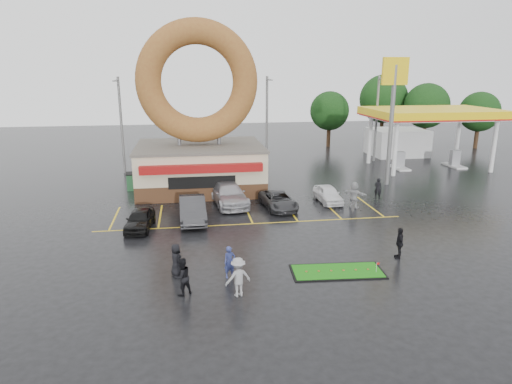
{
  "coord_description": "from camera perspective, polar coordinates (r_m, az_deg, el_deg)",
  "views": [
    {
      "loc": [
        -4.01,
        -24.2,
        9.67
      ],
      "look_at": [
        0.16,
        3.1,
        2.2
      ],
      "focal_mm": 32.0,
      "sensor_mm": 36.0,
      "label": 1
    }
  ],
  "objects": [
    {
      "name": "gas_station",
      "position": [
        51.48,
        19.36,
        7.63
      ],
      "size": [
        12.3,
        13.65,
        5.9
      ],
      "color": "silver",
      "rests_on": "ground"
    },
    {
      "name": "streetlight_mid",
      "position": [
        46.09,
        1.38,
        9.04
      ],
      "size": [
        0.4,
        2.21,
        9.0
      ],
      "color": "slate",
      "rests_on": "ground"
    },
    {
      "name": "streetlight_left",
      "position": [
        44.79,
        -16.5,
        8.26
      ],
      "size": [
        0.4,
        2.21,
        9.0
      ],
      "color": "slate",
      "rests_on": "ground"
    },
    {
      "name": "person_blue",
      "position": [
        21.99,
        -3.31,
        -8.74
      ],
      "size": [
        0.64,
        0.5,
        1.56
      ],
      "primitive_type": "imported",
      "rotation": [
        0.0,
        0.0,
        0.25
      ],
      "color": "navy",
      "rests_on": "ground"
    },
    {
      "name": "putting_green",
      "position": [
        23.13,
        10.13,
        -9.74
      ],
      "size": [
        4.65,
        2.26,
        0.57
      ],
      "color": "black",
      "rests_on": "ground"
    },
    {
      "name": "person_bystander",
      "position": [
        22.47,
        -9.97,
        -8.36
      ],
      "size": [
        0.79,
        0.92,
        1.6
      ],
      "primitive_type": "imported",
      "rotation": [
        0.0,
        0.0,
        2.0
      ],
      "color": "black",
      "rests_on": "ground"
    },
    {
      "name": "dumpster",
      "position": [
        39.11,
        -14.53,
        1.31
      ],
      "size": [
        1.91,
        1.38,
        1.3
      ],
      "primitive_type": "cube",
      "rotation": [
        0.0,
        0.0,
        0.1
      ],
      "color": "#1C4927",
      "rests_on": "ground"
    },
    {
      "name": "ground",
      "position": [
        26.37,
        0.67,
        -6.38
      ],
      "size": [
        120.0,
        120.0,
        0.0
      ],
      "primitive_type": "plane",
      "color": "black",
      "rests_on": "ground"
    },
    {
      "name": "car_black",
      "position": [
        29.3,
        -14.32,
        -3.32
      ],
      "size": [
        1.91,
        3.87,
        1.27
      ],
      "primitive_type": "imported",
      "rotation": [
        0.0,
        0.0,
        -0.12
      ],
      "color": "black",
      "rests_on": "ground"
    },
    {
      "name": "tree_far_d",
      "position": [
        59.24,
        9.18,
        9.97
      ],
      "size": [
        4.9,
        4.9,
        7.0
      ],
      "color": "#332114",
      "rests_on": "ground"
    },
    {
      "name": "shell_sign",
      "position": [
        40.07,
        16.77,
        11.23
      ],
      "size": [
        2.2,
        0.36,
        10.6
      ],
      "color": "slate",
      "rests_on": "ground"
    },
    {
      "name": "car_dgrey",
      "position": [
        30.14,
        -7.94,
        -2.16
      ],
      "size": [
        1.77,
        4.81,
        1.57
      ],
      "primitive_type": "imported",
      "rotation": [
        0.0,
        0.0,
        0.02
      ],
      "color": "#303033",
      "rests_on": "ground"
    },
    {
      "name": "person_walker_far",
      "position": [
        36.25,
        15.0,
        0.44
      ],
      "size": [
        0.7,
        0.63,
        1.6
      ],
      "primitive_type": "imported",
      "rotation": [
        0.0,
        0.0,
        2.6
      ],
      "color": "black",
      "rests_on": "ground"
    },
    {
      "name": "tree_far_c",
      "position": [
        63.87,
        15.66,
        11.15
      ],
      "size": [
        6.3,
        6.3,
        9.0
      ],
      "color": "#332114",
      "rests_on": "ground"
    },
    {
      "name": "tree_far_b",
      "position": [
        63.63,
        26.16,
        8.98
      ],
      "size": [
        4.9,
        4.9,
        7.0
      ],
      "color": "#332114",
      "rests_on": "ground"
    },
    {
      "name": "car_grey",
      "position": [
        32.59,
        2.79,
        -1.04
      ],
      "size": [
        2.45,
        4.51,
        1.2
      ],
      "primitive_type": "imported",
      "rotation": [
        0.0,
        0.0,
        0.11
      ],
      "color": "#303033",
      "rests_on": "ground"
    },
    {
      "name": "donut_shop",
      "position": [
        37.55,
        -7.12,
        7.05
      ],
      "size": [
        10.2,
        8.7,
        13.5
      ],
      "color": "#472B19",
      "rests_on": "ground"
    },
    {
      "name": "person_cameraman",
      "position": [
        25.24,
        17.49,
        -6.08
      ],
      "size": [
        0.68,
        1.06,
        1.68
      ],
      "primitive_type": "imported",
      "rotation": [
        0.0,
        0.0,
        -1.87
      ],
      "color": "black",
      "rests_on": "ground"
    },
    {
      "name": "streetlight_right",
      "position": [
        50.51,
        14.88,
        9.08
      ],
      "size": [
        0.4,
        2.21,
        9.0
      ],
      "color": "slate",
      "rests_on": "ground"
    },
    {
      "name": "tree_far_a",
      "position": [
        62.12,
        20.55,
        10.05
      ],
      "size": [
        5.6,
        5.6,
        8.0
      ],
      "color": "#332114",
      "rests_on": "ground"
    },
    {
      "name": "car_silver",
      "position": [
        33.53,
        -3.42,
        -0.25
      ],
      "size": [
        2.85,
        5.65,
        1.57
      ],
      "primitive_type": "imported",
      "rotation": [
        0.0,
        0.0,
        0.12
      ],
      "color": "#A7A7AC",
      "rests_on": "ground"
    },
    {
      "name": "car_white",
      "position": [
        34.51,
        8.98,
        -0.24
      ],
      "size": [
        1.6,
        3.73,
        1.26
      ],
      "primitive_type": "imported",
      "rotation": [
        0.0,
        0.0,
        0.03
      ],
      "color": "white",
      "rests_on": "ground"
    },
    {
      "name": "person_hoodie",
      "position": [
        20.24,
        -2.24,
        -10.58
      ],
      "size": [
        1.3,
        0.96,
        1.79
      ],
      "primitive_type": "imported",
      "rotation": [
        0.0,
        0.0,
        3.43
      ],
      "color": "gray",
      "rests_on": "ground"
    },
    {
      "name": "person_walker_near",
      "position": [
        33.38,
        12.16,
        -0.35
      ],
      "size": [
        1.68,
        1.62,
        1.91
      ],
      "primitive_type": "imported",
      "rotation": [
        0.0,
        0.0,
        2.39
      ],
      "color": "#9C9D9F",
      "rests_on": "ground"
    },
    {
      "name": "person_blackjkt",
      "position": [
        20.59,
        -9.23,
        -10.4
      ],
      "size": [
        1.06,
        1.0,
        1.72
      ],
      "primitive_type": "imported",
      "rotation": [
        0.0,
        0.0,
        3.71
      ],
      "color": "black",
      "rests_on": "ground"
    }
  ]
}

